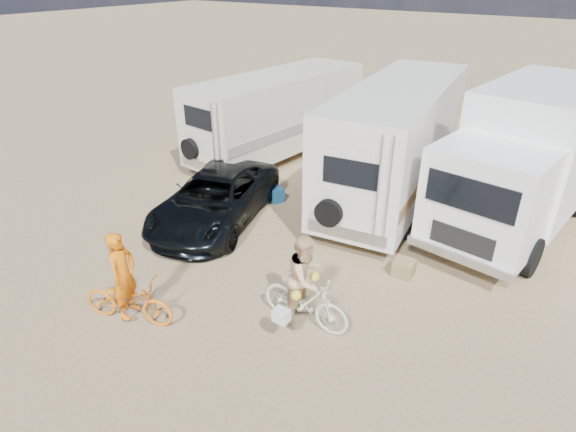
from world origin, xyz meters
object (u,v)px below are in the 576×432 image
Objects in this scene: box_truck at (523,163)px; rider_man at (125,283)px; crate at (404,268)px; rider_woman at (305,286)px; cooler at (275,194)px; rv_main at (396,143)px; rv_left at (277,116)px; bike_woman at (305,301)px; dark_suv at (215,198)px; bike_man at (128,300)px.

box_truck reaches higher than rider_man.
box_truck is 4.37m from crate.
rider_man is at bearing 120.23° from rider_woman.
rider_man is 6.18m from cooler.
rv_main is at bearing 6.59° from rider_woman.
rv_left reaches higher than rider_man.
rider_man is at bearing 120.23° from bike_woman.
cooler is at bearing 56.79° from dark_suv.
rider_woman is 4.04× the size of crate.
rider_woman reaches higher than cooler.
dark_suv is at bearing -66.93° from rv_left.
dark_suv is 5.35m from crate.
bike_man is at bearing 120.23° from bike_woman.
rider_woman is (0.00, 0.00, 0.35)m from bike_woman.
rv_left is 9.57m from bike_woman.
rv_left is 3.82× the size of bike_man.
bike_man is at bearing 120.23° from rider_woman.
rider_woman reaches higher than bike_man.
dark_suv is 4.38m from rider_man.
rv_main is 1.18× the size of box_truck.
rv_main reaches higher than crate.
crate is at bearing 5.72° from cooler.
rv_left is 9.80m from rider_man.
rv_main is 4.31× the size of rider_man.
rv_main is 3.87m from cooler.
dark_suv is 2.59× the size of bike_man.
rider_woman reaches higher than bike_woman.
bike_man is 4.17× the size of crate.
rv_left is at bearing 161.75° from rv_main.
box_truck is 7.03m from bike_woman.
bike_man reaches higher than crate.
box_truck is at bearing 43.31° from cooler.
bike_man is 3.50m from rider_woman.
cooler is at bearing -50.00° from rv_left.
cooler is (-0.82, 6.08, -0.70)m from rider_man.
bike_woman reaches higher than crate.
bike_woman is at bearing -88.59° from rv_main.
box_truck reaches higher than rv_left.
rv_left reaches higher than bike_man.
box_truck is 6.97m from rider_woman.
crate is at bearing -103.81° from box_truck.
rv_left is at bearing 145.48° from crate.
crate is (0.97, 2.71, -0.38)m from bike_woman.
rv_main is 6.68m from bike_woman.
rv_main reaches higher than bike_man.
bike_man is 1.01× the size of bike_woman.
box_truck reaches higher than rv_main.
crate is at bearing -59.80° from rider_man.
rider_woman is at bearing -76.88° from bike_man.
rider_man is at bearing -87.55° from dark_suv.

